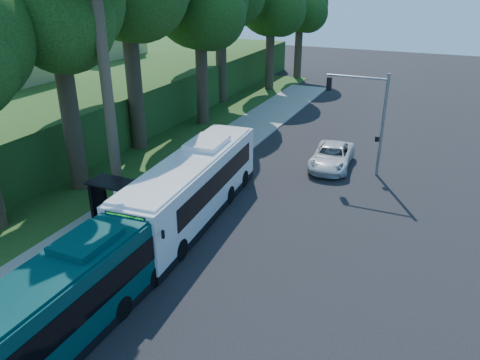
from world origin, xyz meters
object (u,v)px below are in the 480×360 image
at_px(bus_shelter, 116,193).
at_px(pickup, 332,156).
at_px(teal_bus, 58,305).
at_px(white_bus, 193,185).

relative_size(bus_shelter, pickup, 0.56).
bearing_deg(pickup, teal_bus, -106.89).
distance_m(bus_shelter, teal_bus, 9.34).
height_order(teal_bus, pickup, teal_bus).
bearing_deg(pickup, white_bus, -120.90).
relative_size(white_bus, teal_bus, 1.11).
xyz_separation_m(teal_bus, pickup, (4.86, 21.55, -0.95)).
relative_size(teal_bus, pickup, 2.10).
bearing_deg(bus_shelter, pickup, 56.07).
bearing_deg(bus_shelter, white_bus, 35.37).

